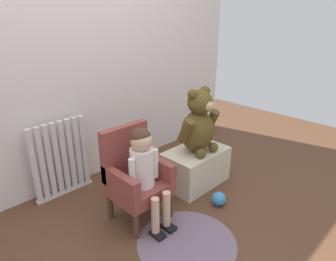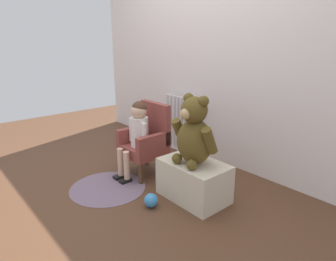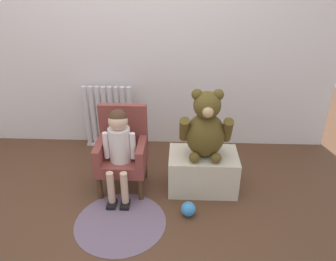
# 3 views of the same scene
# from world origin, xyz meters

# --- Properties ---
(ground_plane) EXTENTS (6.00, 6.00, 0.00)m
(ground_plane) POSITION_xyz_m (0.00, 0.00, 0.00)
(ground_plane) COLOR #513220
(back_wall) EXTENTS (3.80, 0.05, 2.40)m
(back_wall) POSITION_xyz_m (0.00, 1.21, 1.20)
(back_wall) COLOR silver
(back_wall) RESTS_ON ground_plane
(radiator) EXTENTS (0.50, 0.05, 0.65)m
(radiator) POSITION_xyz_m (-0.30, 1.08, 0.32)
(radiator) COLOR silver
(radiator) RESTS_ON ground_plane
(child_armchair) EXTENTS (0.39, 0.37, 0.70)m
(child_armchair) POSITION_xyz_m (-0.05, 0.42, 0.34)
(child_armchair) COLOR brown
(child_armchair) RESTS_ON ground_plane
(child_figure) EXTENTS (0.25, 0.35, 0.73)m
(child_figure) POSITION_xyz_m (-0.05, 0.31, 0.48)
(child_figure) COLOR silver
(child_figure) RESTS_ON ground_plane
(low_bench) EXTENTS (0.56, 0.36, 0.32)m
(low_bench) POSITION_xyz_m (0.61, 0.40, 0.16)
(low_bench) COLOR beige
(low_bench) RESTS_ON ground_plane
(large_teddy_bear) EXTENTS (0.41, 0.29, 0.56)m
(large_teddy_bear) POSITION_xyz_m (0.62, 0.39, 0.57)
(large_teddy_bear) COLOR brown
(large_teddy_bear) RESTS_ON low_bench
(floor_rug) EXTENTS (0.67, 0.67, 0.01)m
(floor_rug) POSITION_xyz_m (-0.01, -0.06, 0.00)
(floor_rug) COLOR slate
(floor_rug) RESTS_ON ground_plane
(toy_ball) EXTENTS (0.11, 0.11, 0.11)m
(toy_ball) POSITION_xyz_m (0.49, 0.05, 0.06)
(toy_ball) COLOR #3A88C9
(toy_ball) RESTS_ON ground_plane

